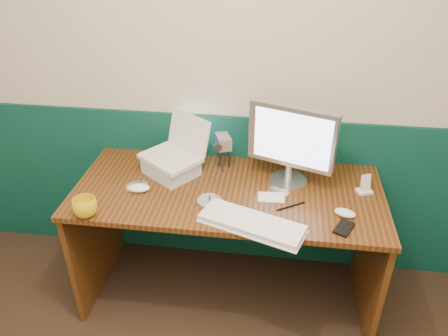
# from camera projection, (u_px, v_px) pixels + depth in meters

# --- Properties ---
(back_wall) EXTENTS (3.50, 0.04, 2.50)m
(back_wall) POSITION_uv_depth(u_px,v_px,m) (230.00, 73.00, 2.32)
(back_wall) COLOR beige
(back_wall) RESTS_ON ground
(wainscot) EXTENTS (3.48, 0.02, 1.00)m
(wainscot) POSITION_uv_depth(u_px,v_px,m) (229.00, 191.00, 2.70)
(wainscot) COLOR #07322B
(wainscot) RESTS_ON ground
(desk) EXTENTS (1.60, 0.70, 0.75)m
(desk) POSITION_uv_depth(u_px,v_px,m) (228.00, 245.00, 2.46)
(desk) COLOR #3A1C0A
(desk) RESTS_ON ground
(laptop_riser) EXTENTS (0.34, 0.33, 0.09)m
(laptop_riser) POSITION_uv_depth(u_px,v_px,m) (171.00, 167.00, 2.37)
(laptop_riser) COLOR silver
(laptop_riser) RESTS_ON desk
(laptop) EXTENTS (0.37, 0.36, 0.25)m
(laptop) POSITION_uv_depth(u_px,v_px,m) (169.00, 139.00, 2.29)
(laptop) COLOR silver
(laptop) RESTS_ON laptop_riser
(monitor) EXTENTS (0.47, 0.27, 0.45)m
(monitor) POSITION_uv_depth(u_px,v_px,m) (291.00, 145.00, 2.21)
(monitor) COLOR #B9BABF
(monitor) RESTS_ON desk
(keyboard) EXTENTS (0.51, 0.31, 0.03)m
(keyboard) POSITION_uv_depth(u_px,v_px,m) (252.00, 224.00, 2.00)
(keyboard) COLOR white
(keyboard) RESTS_ON desk
(mouse_right) EXTENTS (0.12, 0.09, 0.03)m
(mouse_right) POSITION_uv_depth(u_px,v_px,m) (345.00, 213.00, 2.06)
(mouse_right) COLOR white
(mouse_right) RESTS_ON desk
(mouse_left) EXTENTS (0.12, 0.08, 0.04)m
(mouse_left) POSITION_uv_depth(u_px,v_px,m) (139.00, 188.00, 2.24)
(mouse_left) COLOR white
(mouse_left) RESTS_ON desk
(mug) EXTENTS (0.13, 0.13, 0.09)m
(mug) POSITION_uv_depth(u_px,v_px,m) (85.00, 207.00, 2.05)
(mug) COLOR gold
(mug) RESTS_ON desk
(camcorder) EXTENTS (0.13, 0.16, 0.21)m
(camcorder) POSITION_uv_depth(u_px,v_px,m) (223.00, 152.00, 2.39)
(camcorder) COLOR #A8A8AC
(camcorder) RESTS_ON desk
(cd_spindle) EXTENTS (0.12, 0.12, 0.03)m
(cd_spindle) POSITION_uv_depth(u_px,v_px,m) (210.00, 202.00, 2.15)
(cd_spindle) COLOR silver
(cd_spindle) RESTS_ON desk
(cd_loose_a) EXTENTS (0.12, 0.12, 0.00)m
(cd_loose_a) POSITION_uv_depth(u_px,v_px,m) (137.00, 186.00, 2.29)
(cd_loose_a) COLOR silver
(cd_loose_a) RESTS_ON desk
(cd_loose_b) EXTENTS (0.11, 0.11, 0.00)m
(cd_loose_b) POSITION_uv_depth(u_px,v_px,m) (278.00, 192.00, 2.24)
(cd_loose_b) COLOR silver
(cd_loose_b) RESTS_ON desk
(pen) EXTENTS (0.14, 0.09, 0.01)m
(pen) POSITION_uv_depth(u_px,v_px,m) (291.00, 206.00, 2.13)
(pen) COLOR black
(pen) RESTS_ON desk
(papers) EXTENTS (0.14, 0.10, 0.00)m
(papers) POSITION_uv_depth(u_px,v_px,m) (271.00, 197.00, 2.20)
(papers) COLOR white
(papers) RESTS_ON desk
(dock) EXTENTS (0.09, 0.08, 0.01)m
(dock) POSITION_uv_depth(u_px,v_px,m) (364.00, 191.00, 2.24)
(dock) COLOR white
(dock) RESTS_ON desk
(music_player) EXTENTS (0.06, 0.04, 0.09)m
(music_player) POSITION_uv_depth(u_px,v_px,m) (366.00, 183.00, 2.21)
(music_player) COLOR silver
(music_player) RESTS_ON dock
(pda) EXTENTS (0.11, 0.13, 0.01)m
(pda) POSITION_uv_depth(u_px,v_px,m) (344.00, 228.00, 1.98)
(pda) COLOR black
(pda) RESTS_ON desk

